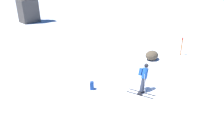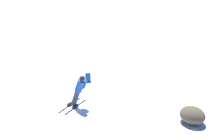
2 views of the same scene
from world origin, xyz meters
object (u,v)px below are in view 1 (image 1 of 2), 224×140
exposed_boulder_0 (152,55)px  trail_marker (182,45)px  spare_backpack (92,86)px  skier (144,77)px

exposed_boulder_0 → trail_marker: 2.94m
exposed_boulder_0 → trail_marker: (2.65, -1.17, 0.52)m
spare_backpack → trail_marker: (9.34, -0.90, 0.65)m
skier → spare_backpack: 3.26m
spare_backpack → exposed_boulder_0: bearing=-42.9°
skier → exposed_boulder_0: 5.35m
trail_marker → skier: bearing=-168.4°
trail_marker → spare_backpack: bearing=174.5°
exposed_boulder_0 → trail_marker: trail_marker is taller
spare_backpack → trail_marker: trail_marker is taller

